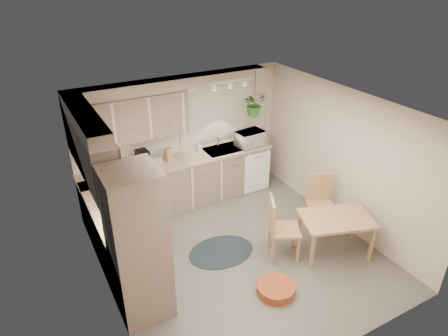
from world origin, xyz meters
The scene contains 35 objects.
floor centered at (0.00, 0.00, 0.00)m, with size 4.20×4.20×0.00m, color #6A655D.
ceiling centered at (0.00, 0.00, 2.40)m, with size 4.20×4.20×0.00m, color white.
wall_back centered at (0.00, 2.10, 1.20)m, with size 4.00×0.04×2.40m, color beige.
wall_front centered at (0.00, -2.10, 1.20)m, with size 4.00×0.04×2.40m, color beige.
wall_left centered at (-2.00, 0.00, 1.20)m, with size 0.04×4.20×2.40m, color beige.
wall_right centered at (2.00, 0.00, 1.20)m, with size 0.04×4.20×2.40m, color beige.
base_cab_left centered at (-1.70, 0.88, 0.45)m, with size 0.60×1.85×0.90m, color gray.
base_cab_back centered at (-0.20, 1.80, 0.45)m, with size 3.60×0.60×0.90m, color gray.
counter_left centered at (-1.69, 0.88, 0.92)m, with size 0.64×1.89×0.04m, color #C3AA8E.
counter_back centered at (-0.20, 1.79, 0.92)m, with size 3.64×0.64×0.04m, color #C3AA8E.
oven_stack centered at (-1.68, -0.38, 1.05)m, with size 0.65×0.65×2.10m, color gray.
wall_oven_face centered at (-1.35, -0.38, 1.05)m, with size 0.02×0.56×0.58m, color white.
upper_cab_left centered at (-1.82, 1.00, 1.83)m, with size 0.35×2.00×0.75m, color gray.
upper_cab_back centered at (-1.00, 1.93, 1.83)m, with size 2.00×0.35×0.75m, color gray.
soffit_left centered at (-1.85, 1.00, 2.30)m, with size 0.30×2.00×0.20m, color beige.
soffit_back centered at (-0.20, 1.95, 2.30)m, with size 3.60×0.30×0.20m, color beige.
cooktop centered at (-1.68, 0.30, 0.94)m, with size 0.52×0.58×0.02m, color white.
range_hood centered at (-1.70, 0.30, 1.40)m, with size 0.40×0.60×0.14m, color white.
window_blinds centered at (0.70, 2.07, 1.60)m, with size 1.40×0.02×1.00m, color beige.
window_frame centered at (0.70, 2.08, 1.60)m, with size 1.50×0.02×1.10m, color beige.
sink centered at (0.70, 1.80, 0.90)m, with size 0.70×0.48×0.10m, color #AFB2B8.
dishwasher_front centered at (1.30, 1.49, 0.42)m, with size 0.58×0.01×0.83m, color white.
track_light_bar centered at (0.70, 1.55, 2.33)m, with size 0.80×0.04×0.04m, color white.
wall_clock centered at (0.15, 2.07, 2.18)m, with size 0.30×0.30×0.03m, color gold.
dining_table centered at (1.32, -0.70, 0.33)m, with size 1.06×0.71×0.67m, color tan.
chair_left centered at (0.60, -0.35, 0.51)m, with size 0.47×0.47×1.01m, color tan.
chair_back centered at (1.54, -0.12, 0.49)m, with size 0.46×0.46×0.99m, color tan.
braided_rug centered at (-0.23, 0.16, 0.01)m, with size 1.07×0.80×0.01m, color black.
pet_bed centered at (0.03, -0.97, 0.06)m, with size 0.54×0.54×0.13m, color #C33E27.
microwave centered at (1.24, 1.70, 1.12)m, with size 0.54×0.30×0.36m, color white.
soap_bottle centered at (0.26, 1.95, 0.98)m, with size 0.09×0.19×0.09m, color white.
hanging_plant centered at (1.31, 1.70, 1.73)m, with size 0.41×0.45×0.35m, color #2D6729.
coffee_maker centered at (-0.88, 1.80, 1.11)m, with size 0.19×0.23×0.33m, color black.
toaster centered at (-0.68, 1.82, 1.02)m, with size 0.27×0.16×0.17m, color #AFB2B8.
knife_block centered at (-0.39, 1.85, 1.06)m, with size 0.11×0.11×0.24m, color tan.
Camera 1 is at (-2.62, -4.28, 4.14)m, focal length 32.00 mm.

